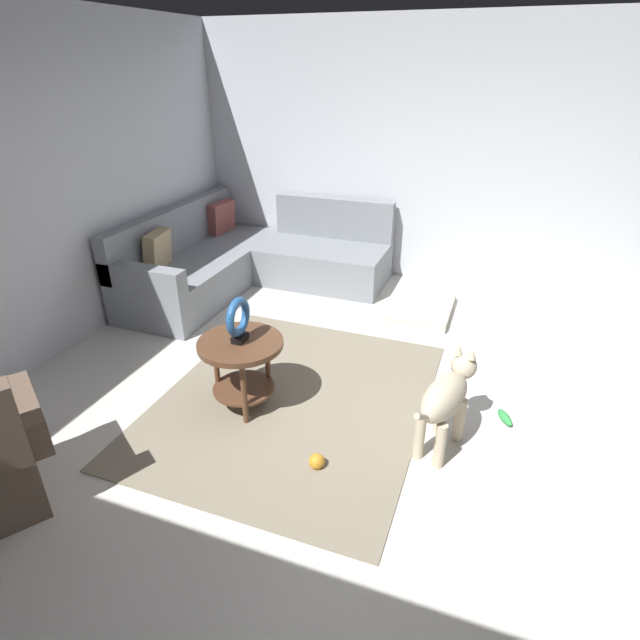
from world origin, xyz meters
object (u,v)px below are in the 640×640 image
at_px(dog_bed_mat, 421,308).
at_px(dog_toy_rope, 440,400).
at_px(dog_toy_ball, 317,461).
at_px(dog_toy_bone, 505,417).
at_px(sectional_couch, 248,261).
at_px(side_table, 241,356).
at_px(torus_sculpture, 238,319).
at_px(dog, 446,397).

bearing_deg(dog_bed_mat, dog_toy_rope, -164.47).
relative_size(dog_toy_ball, dog_toy_bone, 0.56).
distance_m(sectional_couch, side_table, 2.25).
height_order(torus_sculpture, dog_bed_mat, torus_sculpture).
xyz_separation_m(side_table, dog_bed_mat, (2.00, -0.93, -0.37)).
bearing_deg(dog_toy_ball, dog_toy_rope, -33.05).
distance_m(dog_bed_mat, dog, 2.03).
relative_size(dog_bed_mat, dog_toy_bone, 4.44).
bearing_deg(dog_toy_ball, dog_bed_mat, -4.88).
height_order(torus_sculpture, dog_toy_ball, torus_sculpture).
bearing_deg(dog_toy_ball, torus_sculpture, 59.61).
relative_size(sectional_couch, dog_bed_mat, 2.81).
distance_m(dog, dog_toy_ball, 0.91).
xyz_separation_m(sectional_couch, dog_bed_mat, (-0.01, -1.94, -0.24)).
bearing_deg(dog, dog_toy_ball, -129.08).
bearing_deg(dog_bed_mat, sectional_couch, 89.84).
bearing_deg(dog_bed_mat, side_table, 155.00).
distance_m(side_table, torus_sculpture, 0.29).
xyz_separation_m(dog_bed_mat, dog, (-1.94, -0.48, 0.33)).
height_order(sectional_couch, dog_toy_rope, sectional_couch).
distance_m(dog_toy_ball, dog_toy_rope, 1.14).
height_order(side_table, dog_toy_bone, side_table).
bearing_deg(dog_toy_rope, side_table, 111.30).
bearing_deg(dog_toy_ball, dog_toy_bone, -50.48).
xyz_separation_m(dog, dog_toy_rope, (0.46, 0.07, -0.35)).
distance_m(sectional_couch, dog_bed_mat, 1.96).
distance_m(dog_toy_ball, dog_toy_bone, 1.40).
bearing_deg(dog, torus_sculpture, -161.83).
bearing_deg(sectional_couch, side_table, -153.39).
bearing_deg(dog_toy_bone, sectional_couch, 61.27).
relative_size(sectional_couch, dog, 2.71).
relative_size(side_table, torus_sculpture, 1.84).
xyz_separation_m(dog_bed_mat, dog_toy_ball, (-2.43, 0.21, 0.01)).
xyz_separation_m(side_table, dog_toy_bone, (0.47, -1.81, -0.39)).
bearing_deg(dog_toy_bone, torus_sculpture, 104.45).
bearing_deg(dog_toy_ball, dog, -54.65).
bearing_deg(dog_toy_bone, dog_toy_rope, 82.79).
bearing_deg(side_table, dog_toy_ball, -120.39).
relative_size(dog, dog_toy_rope, 5.63).
relative_size(dog_bed_mat, dog, 0.96).
distance_m(torus_sculpture, dog_toy_bone, 1.99).
distance_m(side_table, dog, 1.42).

